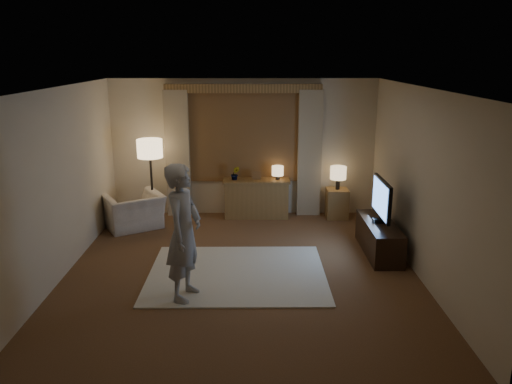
{
  "coord_description": "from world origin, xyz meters",
  "views": [
    {
      "loc": [
        0.16,
        -6.63,
        3.03
      ],
      "look_at": [
        0.22,
        0.6,
        1.02
      ],
      "focal_mm": 35.0,
      "sensor_mm": 36.0,
      "label": 1
    }
  ],
  "objects_px": {
    "armchair": "(134,211)",
    "side_table": "(337,203)",
    "tv_stand": "(379,238)",
    "sideboard": "(256,199)",
    "person": "(184,232)"
  },
  "relations": [
    {
      "from": "sideboard",
      "to": "person",
      "type": "bearing_deg",
      "value": -105.8
    },
    {
      "from": "tv_stand",
      "to": "sideboard",
      "type": "bearing_deg",
      "value": 136.55
    },
    {
      "from": "armchair",
      "to": "side_table",
      "type": "relative_size",
      "value": 1.72
    },
    {
      "from": "armchair",
      "to": "person",
      "type": "bearing_deg",
      "value": 84.47
    },
    {
      "from": "armchair",
      "to": "side_table",
      "type": "xyz_separation_m",
      "value": [
        3.74,
        0.56,
        -0.03
      ]
    },
    {
      "from": "sideboard",
      "to": "person",
      "type": "xyz_separation_m",
      "value": [
        -0.93,
        -3.3,
        0.54
      ]
    },
    {
      "from": "sideboard",
      "to": "armchair",
      "type": "relative_size",
      "value": 1.24
    },
    {
      "from": "tv_stand",
      "to": "person",
      "type": "bearing_deg",
      "value": -152.38
    },
    {
      "from": "tv_stand",
      "to": "armchair",
      "type": "bearing_deg",
      "value": 163.8
    },
    {
      "from": "armchair",
      "to": "tv_stand",
      "type": "height_order",
      "value": "armchair"
    },
    {
      "from": "sideboard",
      "to": "tv_stand",
      "type": "xyz_separation_m",
      "value": [
        1.91,
        -1.81,
        -0.1
      ]
    },
    {
      "from": "armchair",
      "to": "side_table",
      "type": "height_order",
      "value": "armchair"
    },
    {
      "from": "tv_stand",
      "to": "side_table",
      "type": "bearing_deg",
      "value": 102.03
    },
    {
      "from": "sideboard",
      "to": "side_table",
      "type": "height_order",
      "value": "sideboard"
    },
    {
      "from": "armchair",
      "to": "side_table",
      "type": "distance_m",
      "value": 3.78
    }
  ]
}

